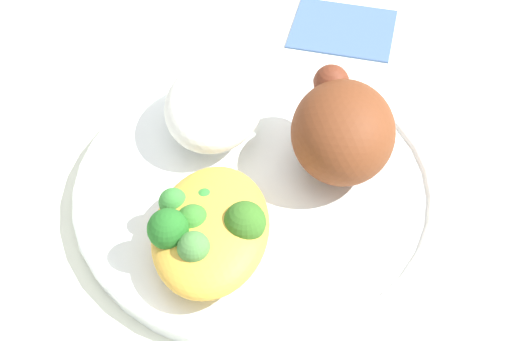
{
  "coord_description": "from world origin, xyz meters",
  "views": [
    {
      "loc": [
        -0.35,
        -0.04,
        0.42
      ],
      "look_at": [
        0.0,
        0.0,
        0.03
      ],
      "focal_mm": 48.51,
      "sensor_mm": 36.0,
      "label": 1
    }
  ],
  "objects_px": {
    "roasted_chicken": "(342,129)",
    "rice_pile": "(214,105)",
    "plate": "(256,186)",
    "mac_cheese_with_broccoli": "(208,227)",
    "napkin": "(343,28)"
  },
  "relations": [
    {
      "from": "plate",
      "to": "napkin",
      "type": "bearing_deg",
      "value": -15.09
    },
    {
      "from": "roasted_chicken",
      "to": "napkin",
      "type": "bearing_deg",
      "value": 0.63
    },
    {
      "from": "rice_pile",
      "to": "napkin",
      "type": "height_order",
      "value": "rice_pile"
    },
    {
      "from": "mac_cheese_with_broccoli",
      "to": "napkin",
      "type": "xyz_separation_m",
      "value": [
        0.29,
        -0.09,
        -0.03
      ]
    },
    {
      "from": "rice_pile",
      "to": "mac_cheese_with_broccoli",
      "type": "relative_size",
      "value": 0.87
    },
    {
      "from": "roasted_chicken",
      "to": "rice_pile",
      "type": "distance_m",
      "value": 0.11
    },
    {
      "from": "plate",
      "to": "mac_cheese_with_broccoli",
      "type": "height_order",
      "value": "mac_cheese_with_broccoli"
    },
    {
      "from": "roasted_chicken",
      "to": "napkin",
      "type": "xyz_separation_m",
      "value": [
        0.2,
        0.0,
        -0.05
      ]
    },
    {
      "from": "rice_pile",
      "to": "napkin",
      "type": "xyz_separation_m",
      "value": [
        0.17,
        -0.1,
        -0.04
      ]
    },
    {
      "from": "mac_cheese_with_broccoli",
      "to": "napkin",
      "type": "bearing_deg",
      "value": -16.6
    },
    {
      "from": "plate",
      "to": "mac_cheese_with_broccoli",
      "type": "xyz_separation_m",
      "value": [
        -0.06,
        0.03,
        0.03
      ]
    },
    {
      "from": "rice_pile",
      "to": "mac_cheese_with_broccoli",
      "type": "xyz_separation_m",
      "value": [
        -0.12,
        -0.02,
        -0.01
      ]
    },
    {
      "from": "plate",
      "to": "napkin",
      "type": "height_order",
      "value": "plate"
    },
    {
      "from": "roasted_chicken",
      "to": "napkin",
      "type": "relative_size",
      "value": 0.99
    },
    {
      "from": "rice_pile",
      "to": "mac_cheese_with_broccoli",
      "type": "bearing_deg",
      "value": -172.66
    }
  ]
}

